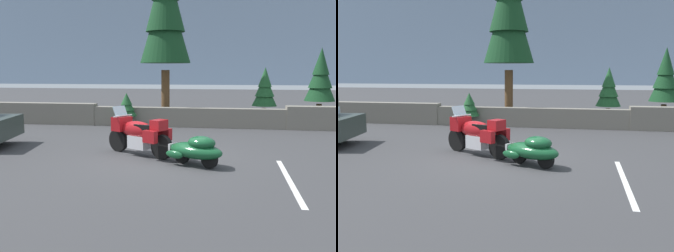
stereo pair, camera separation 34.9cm
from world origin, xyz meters
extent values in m
plane|color=#38383A|center=(0.00, 0.00, 0.00)|extent=(80.00, 80.00, 0.00)
cube|color=slate|center=(-8.00, 6.05, 0.46)|extent=(8.00, 0.53, 0.93)
cube|color=slate|center=(0.00, 6.05, 0.40)|extent=(8.00, 0.46, 0.80)
cube|color=#7F93AD|center=(0.00, 96.03, 8.00)|extent=(240.00, 80.00, 16.00)
cylinder|color=black|center=(-1.44, 0.82, 0.33)|extent=(0.64, 0.45, 0.66)
cylinder|color=black|center=(-0.01, 0.00, 0.33)|extent=(0.64, 0.45, 0.66)
cube|color=silver|center=(-0.68, 0.39, 0.38)|extent=(0.74, 0.68, 0.36)
ellipsoid|color=maroon|center=(-0.77, 0.44, 0.71)|extent=(1.26, 0.98, 0.48)
cube|color=maroon|center=(-1.31, 0.75, 0.83)|extent=(0.57, 0.63, 0.40)
cube|color=#9EB7C6|center=(-1.35, 0.77, 1.16)|extent=(0.38, 0.48, 0.34)
cube|color=black|center=(-0.51, 0.29, 0.81)|extent=(0.66, 0.59, 0.16)
cube|color=maroon|center=(-0.10, 0.05, 0.91)|extent=(0.48, 0.51, 0.28)
cube|color=maroon|center=(-0.29, -0.18, 0.63)|extent=(0.43, 0.34, 0.32)
cube|color=maroon|center=(0.01, 0.34, 0.63)|extent=(0.43, 0.34, 0.32)
cylinder|color=silver|center=(-1.27, 0.72, 1.06)|extent=(0.38, 0.63, 0.04)
cylinder|color=silver|center=(-1.40, 0.80, 0.58)|extent=(0.25, 0.19, 0.54)
cylinder|color=black|center=(0.57, -0.33, 0.22)|extent=(0.43, 0.31, 0.44)
cylinder|color=black|center=(1.28, -0.74, 0.22)|extent=(0.43, 0.31, 0.44)
ellipsoid|color=#144C28|center=(0.93, -0.54, 0.38)|extent=(1.64, 1.34, 0.40)
ellipsoid|color=#144C28|center=(1.08, -0.63, 0.60)|extent=(0.90, 0.84, 0.32)
cube|color=silver|center=(0.31, -0.18, 0.36)|extent=(0.21, 0.31, 0.24)
ellipsoid|color=#144C28|center=(0.41, -0.61, 0.28)|extent=(0.52, 0.38, 0.20)
ellipsoid|color=#144C28|center=(0.73, -0.06, 0.28)|extent=(0.52, 0.38, 0.20)
cylinder|color=silver|center=(-0.03, 0.01, 0.27)|extent=(0.63, 0.39, 0.05)
cylinder|color=black|center=(-5.86, 1.56, 0.34)|extent=(0.71, 0.33, 0.68)
cylinder|color=brown|center=(-1.13, 7.31, 1.19)|extent=(0.37, 0.37, 2.37)
cone|color=#143D1E|center=(-1.13, 7.31, 4.56)|extent=(2.26, 2.26, 3.75)
cylinder|color=brown|center=(3.25, 7.38, 0.36)|extent=(0.20, 0.20, 0.72)
cone|color=#1E5128|center=(3.25, 7.38, 1.38)|extent=(1.07, 1.07, 1.14)
cone|color=#1E5128|center=(3.25, 7.38, 1.73)|extent=(0.83, 0.83, 1.00)
cone|color=#1E5128|center=(3.25, 7.38, 2.07)|extent=(0.59, 0.59, 0.85)
cylinder|color=brown|center=(5.47, 7.09, 0.48)|extent=(0.22, 0.22, 0.95)
cone|color=#143D1E|center=(5.47, 7.09, 1.83)|extent=(1.24, 1.24, 1.50)
cone|color=#143D1E|center=(5.47, 7.09, 2.28)|extent=(0.96, 0.96, 1.32)
cone|color=#143D1E|center=(5.47, 7.09, 2.74)|extent=(0.68, 0.68, 1.13)
cylinder|color=brown|center=(-2.49, 5.59, 0.21)|extent=(0.16, 0.16, 0.41)
cone|color=#1E5128|center=(-2.49, 5.59, 0.80)|extent=(0.86, 0.86, 0.65)
cone|color=#1E5128|center=(-2.49, 5.59, 0.99)|extent=(0.66, 0.66, 0.57)
cone|color=#1E5128|center=(-2.49, 5.59, 1.19)|extent=(0.47, 0.47, 0.49)
cube|color=silver|center=(3.03, -1.50, 0.00)|extent=(0.12, 3.60, 0.01)
camera|label=1|loc=(1.72, -9.75, 2.32)|focal=40.78mm
camera|label=2|loc=(2.06, -9.68, 2.32)|focal=40.78mm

